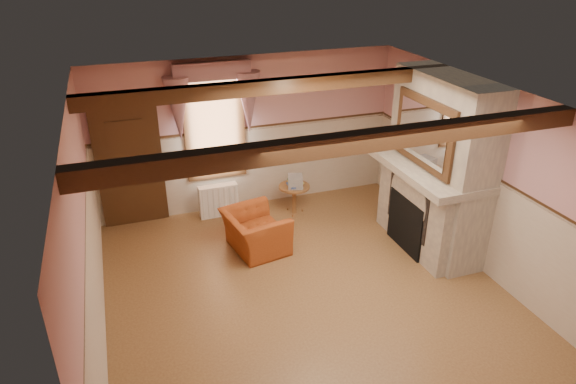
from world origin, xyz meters
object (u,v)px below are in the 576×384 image
object	(u,v)px
armchair	(255,232)
side_table	(294,199)
bowl	(433,165)
oil_lamp	(412,145)
mantel_clock	(409,145)
radiator	(219,200)

from	to	relation	value
armchair	side_table	distance (m)	1.41
side_table	bowl	distance (m)	2.69
side_table	bowl	bearing A→B (deg)	-49.06
oil_lamp	mantel_clock	bearing A→B (deg)	90.00
bowl	mantel_clock	size ratio (longest dim) A/B	1.54
armchair	bowl	size ratio (longest dim) A/B	2.72
side_table	oil_lamp	bearing A→B (deg)	-37.29
radiator	mantel_clock	bearing A→B (deg)	-27.85
oil_lamp	armchair	bearing A→B (deg)	174.85
bowl	mantel_clock	xyz separation A→B (m)	(0.00, 0.73, 0.05)
radiator	oil_lamp	size ratio (longest dim) A/B	2.50
armchair	bowl	bearing A→B (deg)	-118.29
armchair	side_table	xyz separation A→B (m)	(1.02, 0.97, -0.05)
bowl	oil_lamp	world-z (taller)	oil_lamp
mantel_clock	oil_lamp	bearing A→B (deg)	-90.00
bowl	mantel_clock	distance (m)	0.73
armchair	radiator	size ratio (longest dim) A/B	1.43
bowl	mantel_clock	world-z (taller)	mantel_clock
side_table	mantel_clock	world-z (taller)	mantel_clock
armchair	mantel_clock	distance (m)	2.87
armchair	radiator	distance (m)	1.37
armchair	oil_lamp	xyz separation A→B (m)	(2.60, -0.23, 1.23)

